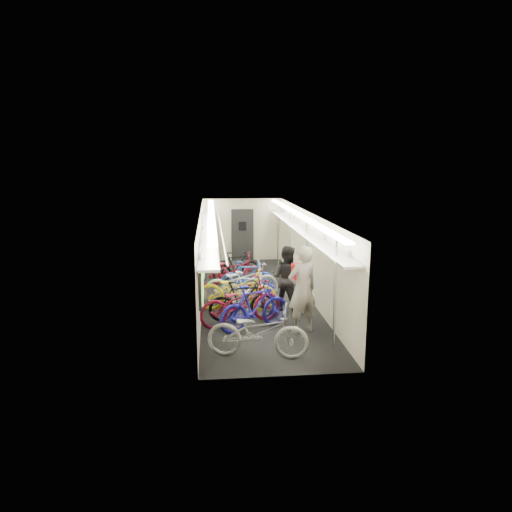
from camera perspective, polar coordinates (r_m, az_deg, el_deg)
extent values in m
plane|color=black|center=(13.06, -0.12, -5.06)|extent=(10.00, 10.00, 0.00)
plane|color=white|center=(12.59, -0.12, 5.47)|extent=(10.00, 10.00, 0.00)
plane|color=beige|center=(12.71, -6.86, -0.03)|extent=(0.00, 10.00, 10.00)
plane|color=beige|center=(13.00, 6.47, 0.24)|extent=(0.00, 10.00, 10.00)
plane|color=beige|center=(17.68, -1.72, 3.31)|extent=(3.00, 0.00, 3.00)
plane|color=beige|center=(7.97, 3.45, -7.01)|extent=(3.00, 0.00, 3.00)
cube|color=black|center=(9.59, -6.95, -3.55)|extent=(0.06, 1.10, 0.80)
cube|color=#7CD65D|center=(9.59, -6.71, -3.55)|extent=(0.02, 0.96, 0.66)
cube|color=black|center=(11.72, -6.75, -0.76)|extent=(0.06, 1.10, 0.80)
cube|color=#7CD65D|center=(11.72, -6.56, -0.76)|extent=(0.02, 0.96, 0.66)
cube|color=black|center=(13.88, -6.62, 1.17)|extent=(0.06, 1.10, 0.80)
cube|color=#7CD65D|center=(13.88, -6.45, 1.17)|extent=(0.02, 0.96, 0.66)
cube|color=black|center=(16.05, -6.52, 2.58)|extent=(0.06, 1.10, 0.80)
cube|color=#7CD65D|center=(16.05, -6.38, 2.58)|extent=(0.02, 0.96, 0.66)
cube|color=#FFF20D|center=(10.64, -6.79, -1.76)|extent=(0.02, 0.22, 0.30)
cube|color=#FFF20D|center=(12.79, -6.64, 0.50)|extent=(0.02, 0.22, 0.30)
cube|color=#FFF20D|center=(14.96, -6.53, 2.11)|extent=(0.02, 0.22, 0.30)
cube|color=black|center=(17.65, -1.70, 2.64)|extent=(0.85, 0.08, 2.00)
cube|color=#999BA0|center=(12.59, -5.94, 3.20)|extent=(0.40, 9.70, 0.05)
cube|color=#999BA0|center=(12.84, 5.58, 3.37)|extent=(0.40, 9.70, 0.05)
cylinder|color=silver|center=(12.58, -4.44, 3.68)|extent=(0.04, 9.70, 0.04)
cylinder|color=silver|center=(12.76, 4.14, 3.80)|extent=(0.04, 9.70, 0.04)
cube|color=white|center=(12.53, -5.61, 5.11)|extent=(0.18, 9.60, 0.04)
cube|color=white|center=(12.77, 5.27, 5.24)|extent=(0.18, 9.60, 0.04)
cylinder|color=silver|center=(9.36, 9.87, -4.34)|extent=(0.05, 0.05, 2.38)
cylinder|color=silver|center=(11.99, 6.31, -0.72)|extent=(0.05, 0.05, 2.38)
cylinder|color=silver|center=(14.40, 4.25, 1.39)|extent=(0.05, 0.05, 2.38)
cylinder|color=silver|center=(16.83, 2.78, 2.88)|extent=(0.05, 0.05, 2.38)
imported|color=#A1A0A5|center=(8.96, 0.22, -9.46)|extent=(2.09, 1.11, 1.04)
imported|color=#1E1A9D|center=(10.37, -0.14, -6.39)|extent=(1.85, 1.21, 1.08)
imported|color=maroon|center=(10.70, -1.91, -5.83)|extent=(2.17, 1.38, 1.08)
imported|color=black|center=(11.00, -1.72, -5.60)|extent=(1.68, 0.64, 0.98)
imported|color=yellow|center=(11.70, -2.40, -4.32)|extent=(2.14, 1.09, 1.07)
imported|color=silver|center=(12.11, -1.06, -4.12)|extent=(1.59, 0.95, 0.93)
imported|color=#B2B1B6|center=(12.38, -1.85, -3.32)|extent=(2.24, 1.21, 1.12)
imported|color=#1C45A8|center=(13.40, -1.06, -2.58)|extent=(1.56, 0.48, 0.93)
imported|color=maroon|center=(13.93, -3.04, -1.80)|extent=(2.05, 0.89, 1.04)
imported|color=black|center=(14.63, -2.47, -1.30)|extent=(1.67, 0.92, 0.97)
imported|color=gray|center=(10.16, 5.82, -4.20)|extent=(0.84, 0.70, 1.97)
imported|color=black|center=(11.73, 3.83, -2.76)|extent=(1.03, 0.98, 1.68)
cube|color=red|center=(10.52, 5.17, -1.98)|extent=(0.27, 0.15, 0.38)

